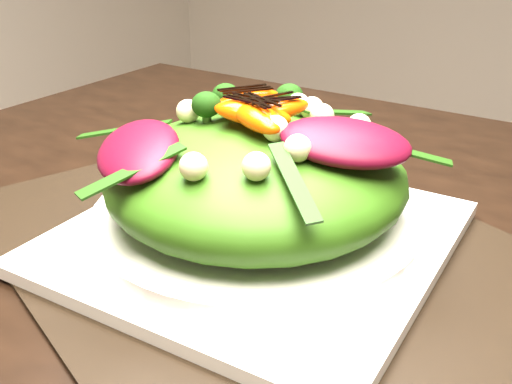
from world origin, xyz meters
The scene contains 9 objects.
placemat centered at (-0.30, 0.00, 0.75)m, with size 0.47×0.36×0.00m, color black.
plate_base centered at (-0.30, 0.00, 0.76)m, with size 0.29×0.29×0.01m, color white.
salad_bowl centered at (-0.30, 0.00, 0.77)m, with size 0.26×0.26×0.02m, color white.
lettuce_mound centered at (-0.30, 0.00, 0.81)m, with size 0.24×0.24×0.08m, color #336012.
radicchio_leaf centered at (-0.23, 0.01, 0.85)m, with size 0.09×0.06×0.02m, color #490717.
orange_segment centered at (-0.30, 0.03, 0.86)m, with size 0.06×0.02×0.02m, color #F23F03.
broccoli_floret centered at (-0.35, 0.04, 0.86)m, with size 0.03×0.03×0.03m, color #0E360A.
macadamia_nut centered at (-0.28, -0.03, 0.86)m, with size 0.02×0.02×0.02m, color #FDE1B2.
balsamic_drizzle centered at (-0.30, 0.03, 0.87)m, with size 0.05×0.00×0.00m, color black.
Camera 1 is at (-0.07, -0.36, 1.00)m, focal length 42.00 mm.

